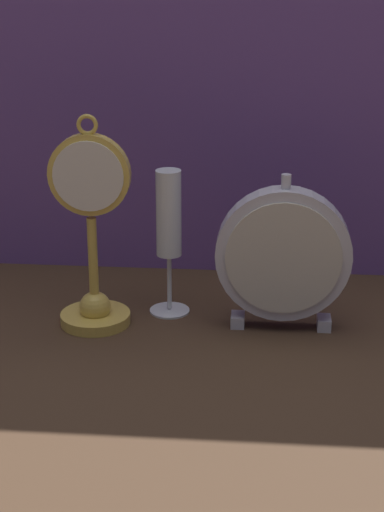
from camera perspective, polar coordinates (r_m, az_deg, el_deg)
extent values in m
plane|color=#422D1E|center=(1.19, -0.33, -6.51)|extent=(4.00, 4.00, 0.00)
cube|color=#6B478E|center=(1.39, 0.90, 14.34)|extent=(1.69, 0.01, 0.78)
cylinder|color=gold|center=(1.28, -6.45, -4.13)|extent=(0.10, 0.10, 0.02)
sphere|color=gold|center=(1.28, -6.48, -3.39)|extent=(0.05, 0.05, 0.05)
cylinder|color=gold|center=(1.25, -6.60, -0.69)|extent=(0.01, 0.01, 0.15)
cylinder|color=gold|center=(1.21, -6.86, 5.41)|extent=(0.12, 0.02, 0.12)
cylinder|color=silver|center=(1.20, -6.95, 5.29)|extent=(0.10, 0.00, 0.10)
torus|color=gold|center=(1.19, -7.00, 8.67)|extent=(0.03, 0.01, 0.03)
cube|color=silver|center=(1.27, 3.07, -4.27)|extent=(0.02, 0.03, 0.02)
cube|color=silver|center=(1.27, 8.78, -4.43)|extent=(0.02, 0.03, 0.02)
cylinder|color=silver|center=(1.23, 6.10, 0.15)|extent=(0.19, 0.04, 0.19)
cylinder|color=beige|center=(1.21, 6.12, -0.19)|extent=(0.17, 0.00, 0.17)
cylinder|color=silver|center=(1.19, 6.30, 4.97)|extent=(0.01, 0.01, 0.02)
cylinder|color=silver|center=(1.32, -1.50, -3.59)|extent=(0.06, 0.06, 0.01)
cylinder|color=silver|center=(1.30, -1.52, -1.71)|extent=(0.01, 0.01, 0.09)
cylinder|color=white|center=(1.26, -1.57, 2.87)|extent=(0.04, 0.04, 0.13)
cylinder|color=beige|center=(1.27, -1.56, 1.89)|extent=(0.03, 0.03, 0.08)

